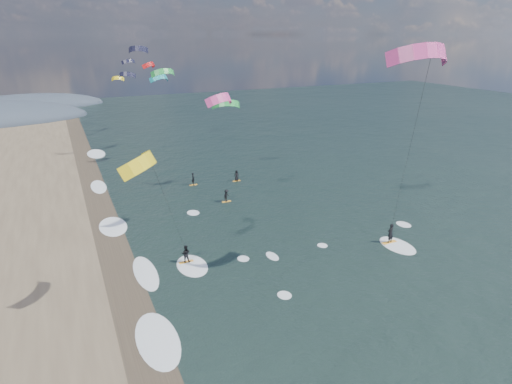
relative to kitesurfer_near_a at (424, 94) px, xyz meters
name	(u,v)px	position (x,y,z in m)	size (l,w,h in m)	color
ground	(347,348)	(-9.56, -5.59, -15.11)	(260.00, 260.00, 0.00)	black
wet_sand_strip	(133,310)	(-21.56, 4.41, -15.11)	(3.00, 240.00, 0.00)	#382D23
kitesurfer_near_a	(424,94)	(0.00, 0.00, 0.00)	(8.06, 8.54, 19.14)	#F6A12B
kitesurfer_near_b	(165,198)	(-18.29, 5.43, -7.06)	(6.80, 9.24, 12.74)	#F6A12B
far_kitesurfers	(222,185)	(-6.52, 25.80, -14.31)	(7.08, 8.54, 1.74)	#F6A12B
bg_kite_field	(155,72)	(-8.73, 50.89, -1.86)	(10.31, 71.94, 8.03)	#D83F8C
shoreline_surf	(138,276)	(-20.36, 9.16, -15.11)	(2.40, 79.40, 0.11)	white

